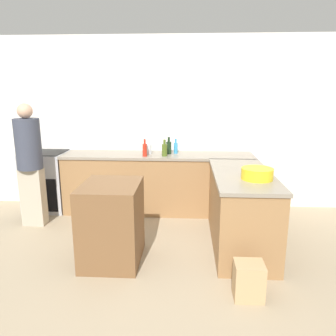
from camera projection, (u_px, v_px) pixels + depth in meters
name	position (u px, v px, depth m)	size (l,w,h in m)	color
ground_plane	(143.00, 275.00, 3.41)	(14.00, 14.00, 0.00)	tan
wall_back	(160.00, 124.00, 5.25)	(8.00, 0.06, 2.70)	white
counter_back	(158.00, 183.00, 5.12)	(2.91, 0.65, 0.92)	olive
counter_peninsula	(241.00, 209.00, 3.99)	(0.69, 1.62, 0.92)	olive
range_oven	(47.00, 181.00, 5.22)	(0.65, 0.63, 0.93)	#ADADB2
island_table	(112.00, 223.00, 3.62)	(0.62, 0.74, 0.89)	brown
mixing_bowl	(257.00, 174.00, 3.59)	(0.35, 0.35, 0.12)	yellow
vinegar_bottle_clear	(149.00, 149.00, 4.99)	(0.07, 0.07, 0.21)	silver
wine_bottle_dark	(169.00, 147.00, 5.00)	(0.08, 0.08, 0.26)	black
olive_oil_bottle	(165.00, 150.00, 4.84)	(0.08, 0.08, 0.25)	#475B1E
dish_soap_bottle	(176.00, 148.00, 5.05)	(0.06, 0.06, 0.23)	#338CBF
hot_sauce_bottle	(145.00, 150.00, 4.83)	(0.07, 0.07, 0.26)	red
person_by_range	(30.00, 161.00, 4.49)	(0.34, 0.34, 1.71)	#ADA38E
paper_bag	(249.00, 281.00, 3.00)	(0.27, 0.23, 0.35)	tan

